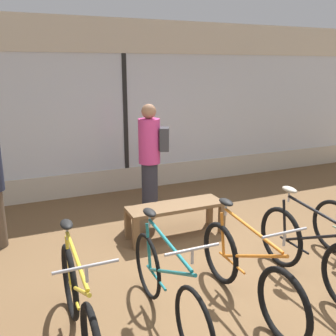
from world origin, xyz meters
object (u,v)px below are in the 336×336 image
Objects in this scene: bicycle_center_right at (311,253)px; customer_near_rack at (150,157)px; bicycle_left at (79,308)px; bicycle_center_left at (167,287)px; bicycle_center at (247,272)px; display_bench at (176,210)px.

bicycle_center_right is 2.82m from customer_near_rack.
bicycle_left is 0.99× the size of bicycle_center_left.
customer_near_rack reaches higher than bicycle_center_left.
bicycle_left is 0.99× the size of bicycle_center_right.
bicycle_left is 0.96× the size of customer_near_rack.
bicycle_center_right reaches higher than bicycle_center.
bicycle_left is at bearing 179.34° from bicycle_center_right.
bicycle_center is at bearing -91.03° from display_bench.
bicycle_center_right is 0.97× the size of customer_near_rack.
customer_near_rack reaches higher than bicycle_center.
bicycle_left is 2.51m from bicycle_center_right.
customer_near_rack is (1.64, 2.59, 0.59)m from bicycle_left.
bicycle_center_right is 1.94m from display_bench.
bicycle_center_right is at bearing 2.17° from bicycle_center.
bicycle_center is 0.86m from bicycle_center_right.
bicycle_center is (0.85, -0.06, -0.01)m from bicycle_center_left.
bicycle_center_right is (2.51, -0.03, 0.00)m from bicycle_left.
bicycle_center_right is (0.86, 0.03, 0.02)m from bicycle_center.
customer_near_rack is at bearing 108.47° from bicycle_center_right.
bicycle_left reaches higher than bicycle_center_left.
bicycle_center_left is 1.00× the size of bicycle_center_right.
customer_near_rack reaches higher than bicycle_left.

